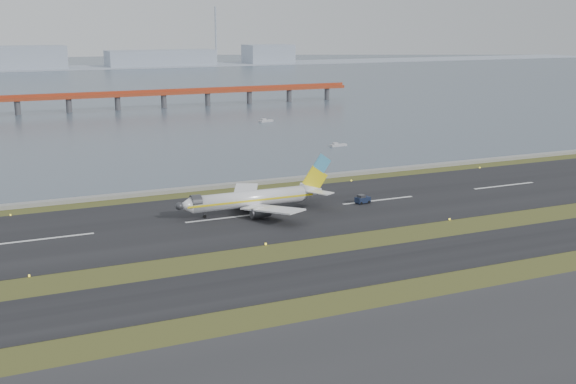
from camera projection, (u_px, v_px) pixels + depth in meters
name	position (u px, v px, depth m)	size (l,w,h in m)	color
ground	(281.00, 256.00, 137.92)	(1000.00, 1000.00, 0.00)	#324017
apron_strip	(461.00, 383.00, 89.18)	(1000.00, 50.00, 0.10)	#2C2D2F
taxiway_strip	(308.00, 275.00, 127.28)	(1000.00, 18.00, 0.10)	black
runway_strip	(228.00, 218.00, 164.48)	(1000.00, 45.00, 0.10)	black
seawall	(189.00, 189.00, 190.95)	(1000.00, 2.50, 1.00)	gray
bay_water	(35.00, 82.00, 545.42)	(1400.00, 800.00, 1.30)	#475665
red_pier	(117.00, 96.00, 365.78)	(260.00, 5.00, 10.20)	#A1381B
far_shoreline	(32.00, 63.00, 691.26)	(1400.00, 80.00, 60.50)	#9BA6B7
airliner	(255.00, 198.00, 168.36)	(38.52, 32.89, 12.80)	white
pushback_tug	(362.00, 199.00, 177.30)	(3.88, 2.63, 2.31)	#131D35
workboat_near	(338.00, 145.00, 259.69)	(6.34, 2.37, 1.51)	#B9B8BC
workboat_far	(266.00, 121.00, 323.38)	(7.17, 4.06, 1.66)	#B9B8BC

